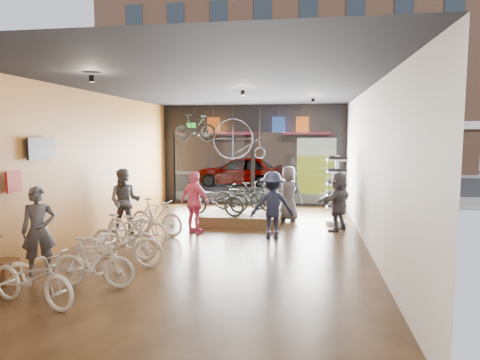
% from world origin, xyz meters
% --- Properties ---
extents(ground_plane, '(7.00, 12.00, 0.04)m').
position_xyz_m(ground_plane, '(0.00, 0.00, -0.02)').
color(ground_plane, black).
rests_on(ground_plane, ground).
extents(ceiling, '(7.00, 12.00, 0.04)m').
position_xyz_m(ceiling, '(0.00, 0.00, 3.82)').
color(ceiling, black).
rests_on(ceiling, ground).
extents(wall_left, '(0.04, 12.00, 3.80)m').
position_xyz_m(wall_left, '(-3.52, 0.00, 1.90)').
color(wall_left, '#A96027').
rests_on(wall_left, ground).
extents(wall_right, '(0.04, 12.00, 3.80)m').
position_xyz_m(wall_right, '(3.52, 0.00, 1.90)').
color(wall_right, beige).
rests_on(wall_right, ground).
extents(wall_back, '(7.00, 0.04, 3.80)m').
position_xyz_m(wall_back, '(0.00, -6.02, 1.90)').
color(wall_back, beige).
rests_on(wall_back, ground).
extents(storefront, '(7.00, 0.26, 3.80)m').
position_xyz_m(storefront, '(0.00, 6.00, 1.90)').
color(storefront, black).
rests_on(storefront, ground).
extents(exit_sign, '(0.35, 0.06, 0.18)m').
position_xyz_m(exit_sign, '(-2.40, 5.88, 3.05)').
color(exit_sign, '#198C26').
rests_on(exit_sign, storefront).
extents(street_road, '(30.00, 18.00, 0.02)m').
position_xyz_m(street_road, '(0.00, 15.00, -0.01)').
color(street_road, black).
rests_on(street_road, ground).
extents(sidewalk_near, '(30.00, 2.40, 0.12)m').
position_xyz_m(sidewalk_near, '(0.00, 7.20, 0.06)').
color(sidewalk_near, slate).
rests_on(sidewalk_near, ground).
extents(sidewalk_far, '(30.00, 2.00, 0.12)m').
position_xyz_m(sidewalk_far, '(0.00, 19.00, 0.06)').
color(sidewalk_far, slate).
rests_on(sidewalk_far, ground).
extents(opposite_building, '(26.00, 5.00, 14.00)m').
position_xyz_m(opposite_building, '(0.00, 21.50, 7.00)').
color(opposite_building, brown).
rests_on(opposite_building, ground).
extents(street_car, '(4.62, 1.86, 1.57)m').
position_xyz_m(street_car, '(-1.47, 12.00, 0.79)').
color(street_car, gray).
rests_on(street_car, street_road).
extents(box_truck, '(2.13, 6.40, 2.52)m').
position_xyz_m(box_truck, '(2.66, 11.00, 1.26)').
color(box_truck, silver).
rests_on(box_truck, street_road).
extents(floor_bike_0, '(1.82, 1.04, 0.90)m').
position_xyz_m(floor_bike_0, '(-2.17, -4.41, 0.45)').
color(floor_bike_0, beige).
rests_on(floor_bike_0, ground_plane).
extents(floor_bike_1, '(1.51, 0.47, 0.90)m').
position_xyz_m(floor_bike_1, '(-1.61, -3.52, 0.45)').
color(floor_bike_1, beige).
rests_on(floor_bike_1, ground_plane).
extents(floor_bike_2, '(1.88, 0.81, 0.96)m').
position_xyz_m(floor_bike_2, '(-1.68, -2.35, 0.48)').
color(floor_bike_2, beige).
rests_on(floor_bike_2, ground_plane).
extents(floor_bike_3, '(1.69, 0.75, 0.98)m').
position_xyz_m(floor_bike_3, '(-1.82, -1.78, 0.49)').
color(floor_bike_3, beige).
rests_on(floor_bike_3, ground_plane).
extents(floor_bike_4, '(1.92, 1.11, 0.95)m').
position_xyz_m(floor_bike_4, '(-2.03, -0.56, 0.48)').
color(floor_bike_4, beige).
rests_on(floor_bike_4, ground_plane).
extents(floor_bike_5, '(1.71, 0.92, 0.99)m').
position_xyz_m(floor_bike_5, '(-1.91, 0.45, 0.49)').
color(floor_bike_5, beige).
rests_on(floor_bike_5, ground_plane).
extents(display_platform, '(2.40, 1.80, 0.30)m').
position_xyz_m(display_platform, '(0.10, 2.46, 0.15)').
color(display_platform, '#4B2E19').
rests_on(display_platform, ground_plane).
extents(display_bike_left, '(1.91, 1.02, 0.95)m').
position_xyz_m(display_bike_left, '(-0.60, 1.90, 0.78)').
color(display_bike_left, black).
rests_on(display_bike_left, display_platform).
extents(display_bike_mid, '(1.58, 1.12, 0.94)m').
position_xyz_m(display_bike_mid, '(0.45, 2.59, 0.77)').
color(display_bike_mid, black).
rests_on(display_bike_mid, display_platform).
extents(display_bike_right, '(1.75, 0.70, 0.90)m').
position_xyz_m(display_bike_right, '(-0.02, 3.06, 0.75)').
color(display_bike_right, black).
rests_on(display_bike_right, display_platform).
extents(customer_0, '(0.74, 0.67, 1.70)m').
position_xyz_m(customer_0, '(-3.00, -2.99, 0.85)').
color(customer_0, '#3F3F44').
rests_on(customer_0, ground_plane).
extents(customer_1, '(0.96, 0.80, 1.77)m').
position_xyz_m(customer_1, '(-2.81, 0.51, 0.89)').
color(customer_1, '#3F3F44').
rests_on(customer_1, ground_plane).
extents(customer_2, '(1.07, 0.82, 1.70)m').
position_xyz_m(customer_2, '(-0.95, 0.89, 0.85)').
color(customer_2, '#CC4C72').
rests_on(customer_2, ground_plane).
extents(customer_3, '(1.23, 0.87, 1.74)m').
position_xyz_m(customer_3, '(1.18, 0.57, 0.87)').
color(customer_3, '#161C33').
rests_on(customer_3, ground_plane).
extents(customer_4, '(0.93, 0.70, 1.72)m').
position_xyz_m(customer_4, '(1.50, 2.93, 0.86)').
color(customer_4, '#3F3F44').
rests_on(customer_4, ground_plane).
extents(customer_5, '(1.27, 1.54, 1.66)m').
position_xyz_m(customer_5, '(2.93, 1.80, 0.83)').
color(customer_5, '#3F3F44').
rests_on(customer_5, ground_plane).
extents(sunglasses_rack, '(0.63, 0.53, 2.07)m').
position_xyz_m(sunglasses_rack, '(2.95, 2.69, 1.04)').
color(sunglasses_rack, white).
rests_on(sunglasses_rack, ground_plane).
extents(wall_merch, '(0.40, 2.40, 2.60)m').
position_xyz_m(wall_merch, '(-3.38, -3.50, 1.30)').
color(wall_merch, navy).
rests_on(wall_merch, wall_left).
extents(penny_farthing, '(1.84, 0.06, 1.47)m').
position_xyz_m(penny_farthing, '(-0.28, 4.83, 2.50)').
color(penny_farthing, black).
rests_on(penny_farthing, ceiling).
extents(hung_bike, '(1.64, 0.72, 0.95)m').
position_xyz_m(hung_bike, '(-1.82, 4.20, 2.93)').
color(hung_bike, black).
rests_on(hung_bike, ceiling).
extents(jersey_left, '(0.45, 0.03, 0.55)m').
position_xyz_m(jersey_left, '(-1.38, 5.20, 3.05)').
color(jersey_left, '#CC5919').
rests_on(jersey_left, ceiling).
extents(jersey_mid, '(0.45, 0.03, 0.55)m').
position_xyz_m(jersey_mid, '(1.02, 5.20, 3.05)').
color(jersey_mid, '#1E3F99').
rests_on(jersey_mid, ceiling).
extents(jersey_right, '(0.45, 0.03, 0.55)m').
position_xyz_m(jersey_right, '(1.87, 5.20, 3.05)').
color(jersey_right, '#CC5919').
rests_on(jersey_right, ceiling).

